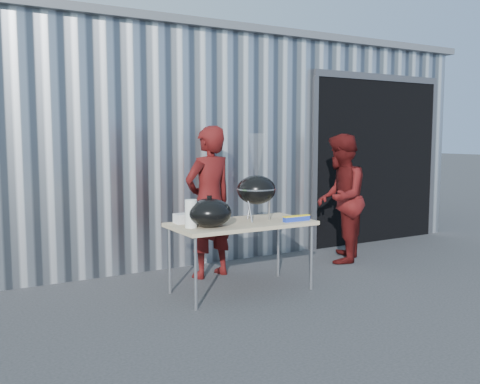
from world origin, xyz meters
TOP-DOWN VIEW (x-y plane):
  - ground at (0.00, 0.00)m, footprint 80.00×80.00m
  - building at (0.92, 4.59)m, footprint 8.20×6.20m
  - folding_table at (0.07, 0.39)m, footprint 1.50×0.75m
  - kettle_grill at (0.26, 0.39)m, footprint 0.42×0.42m
  - grill_lid at (-0.35, 0.29)m, footprint 0.44×0.44m
  - paper_towels at (-0.53, 0.34)m, footprint 0.12×0.12m
  - white_tub at (-0.48, 0.63)m, footprint 0.20×0.15m
  - foil_box at (0.61, 0.14)m, footprint 0.32×0.05m
  - person_cook at (0.06, 1.12)m, footprint 0.72×0.54m
  - person_bystander at (1.90, 0.92)m, footprint 1.03×1.02m

SIDE VIEW (x-z plane):
  - ground at x=0.00m, z-range 0.00..0.00m
  - folding_table at x=0.07m, z-range 0.33..1.08m
  - foil_box at x=0.61m, z-range 0.75..0.81m
  - white_tub at x=-0.48m, z-range 0.75..0.85m
  - person_bystander at x=1.90m, z-range 0.00..1.68m
  - person_cook at x=0.06m, z-range 0.00..1.77m
  - paper_towels at x=-0.53m, z-range 0.75..1.03m
  - grill_lid at x=-0.35m, z-range 0.74..1.05m
  - kettle_grill at x=0.26m, z-range 0.71..1.64m
  - building at x=0.92m, z-range -0.01..3.09m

